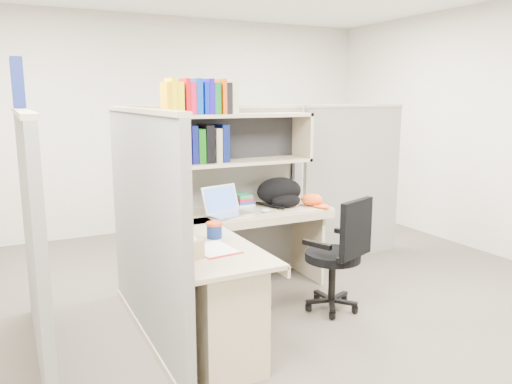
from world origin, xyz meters
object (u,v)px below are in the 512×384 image
snack_canister (214,230)px  task_chair (337,272)px  desk (229,283)px  backpack (282,192)px  laptop (229,201)px

snack_canister → task_chair: (1.02, -0.06, -0.46)m
desk → task_chair: (0.98, 0.09, -0.11)m
backpack → task_chair: bearing=-85.3°
backpack → snack_canister: backpack is taller
laptop → task_chair: 1.04m
laptop → snack_canister: laptop is taller
task_chair → snack_canister: bearing=176.8°
laptop → task_chair: (0.66, -0.62, -0.52)m
laptop → snack_canister: 0.67m
task_chair → backpack: bearing=95.2°
desk → snack_canister: size_ratio=15.36×
backpack → snack_canister: bearing=-144.0°
laptop → desk: bearing=-128.7°
desk → snack_canister: snack_canister is taller
laptop → snack_canister: size_ratio=3.09×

